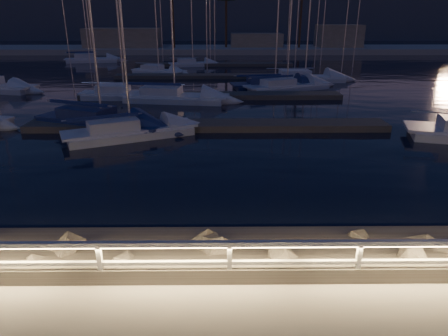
% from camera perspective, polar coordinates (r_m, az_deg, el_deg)
% --- Properties ---
extents(ground, '(400.00, 400.00, 0.00)m').
position_cam_1_polar(ground, '(9.83, -5.28, -15.73)').
color(ground, '#A09A90').
rests_on(ground, ground).
extents(harbor_water, '(400.00, 440.00, 0.60)m').
position_cam_1_polar(harbor_water, '(39.69, -1.73, 10.85)').
color(harbor_water, black).
rests_on(harbor_water, ground).
extents(guard_rail, '(44.11, 0.12, 1.06)m').
position_cam_1_polar(guard_rail, '(9.40, -5.87, -11.93)').
color(guard_rail, silver).
rests_on(guard_rail, ground).
extents(riprap, '(35.30, 2.19, 1.23)m').
position_cam_1_polar(riprap, '(11.58, 16.97, -11.65)').
color(riprap, '#625C54').
rests_on(riprap, ground).
extents(floating_docks, '(22.00, 36.00, 0.40)m').
position_cam_1_polar(floating_docks, '(40.87, -1.71, 11.94)').
color(floating_docks, '#59514A').
rests_on(floating_docks, ground).
extents(far_shore, '(160.00, 14.00, 5.20)m').
position_cam_1_polar(far_shore, '(82.12, -1.26, 16.84)').
color(far_shore, '#A09A90').
rests_on(far_shore, ground).
extents(palm_center, '(3.00, 3.00, 9.70)m').
position_cam_1_polar(palm_center, '(80.94, 0.32, 22.80)').
color(palm_center, '#493222').
rests_on(palm_center, ground).
extents(distant_hills, '(230.00, 37.50, 18.00)m').
position_cam_1_polar(distant_hills, '(143.42, -10.39, 19.96)').
color(distant_hills, '#353F52').
rests_on(distant_hills, ground).
extents(sailboat_b, '(7.62, 4.95, 12.69)m').
position_cam_1_polar(sailboat_b, '(23.40, -13.68, 5.26)').
color(sailboat_b, silver).
rests_on(sailboat_b, ground).
extents(sailboat_c, '(8.93, 5.59, 14.74)m').
position_cam_1_polar(sailboat_c, '(26.07, -17.44, 6.50)').
color(sailboat_c, navy).
rests_on(sailboat_c, ground).
extents(sailboat_f, '(7.44, 2.53, 12.51)m').
position_cam_1_polar(sailboat_f, '(35.25, -14.35, 10.28)').
color(sailboat_f, silver).
rests_on(sailboat_f, ground).
extents(sailboat_g, '(8.86, 3.84, 14.57)m').
position_cam_1_polar(sailboat_g, '(33.13, -7.42, 10.14)').
color(sailboat_g, silver).
rests_on(sailboat_g, ground).
extents(sailboat_h, '(8.71, 5.56, 14.37)m').
position_cam_1_polar(sailboat_h, '(38.78, 8.69, 11.57)').
color(sailboat_h, silver).
rests_on(sailboat_h, ground).
extents(sailboat_j, '(6.94, 4.37, 11.53)m').
position_cam_1_polar(sailboat_j, '(50.28, -9.48, 13.56)').
color(sailboat_j, silver).
rests_on(sailboat_j, ground).
extents(sailboat_k, '(8.84, 3.19, 14.72)m').
position_cam_1_polar(sailboat_k, '(44.30, 11.19, 12.58)').
color(sailboat_k, silver).
rests_on(sailboat_k, ground).
extents(sailboat_l, '(8.73, 4.01, 14.25)m').
position_cam_1_polar(sailboat_l, '(39.45, 6.96, 11.80)').
color(sailboat_l, navy).
rests_on(sailboat_l, ground).
extents(sailboat_m, '(8.27, 3.71, 13.70)m').
position_cam_1_polar(sailboat_m, '(66.11, -18.47, 14.53)').
color(sailboat_m, silver).
rests_on(sailboat_m, ground).
extents(sailboat_n, '(6.93, 3.54, 11.38)m').
position_cam_1_polar(sailboat_n, '(57.93, -4.66, 14.67)').
color(sailboat_n, silver).
rests_on(sailboat_n, ground).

